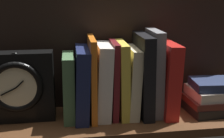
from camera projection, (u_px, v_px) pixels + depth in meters
ground_plane at (120, 120)px, 87.81cm from camera, size 85.70×22.52×2.50cm
back_panel at (115, 41)px, 92.17cm from camera, size 85.70×1.20×41.84cm
book_green_romantic at (69, 87)px, 84.70cm from camera, size 3.47×12.88×18.80cm
book_navy_bierce at (82, 83)px, 85.00cm from camera, size 4.71×15.69×20.64cm
book_orange_pandolfini at (92, 78)px, 85.03cm from camera, size 1.78×15.00×23.46cm
book_white_catcher at (103, 81)px, 85.72cm from camera, size 4.88×13.30×21.63cm
book_maroon_dawkins at (114, 79)px, 86.08cm from camera, size 2.20×12.41×22.16cm
book_yellow_seinlanguage at (122, 79)px, 86.44cm from camera, size 2.91×13.41×21.96cm
book_cream_twain at (132, 82)px, 87.08cm from camera, size 3.74×13.44×20.37cm
book_black_skeptic at (143, 75)px, 87.06cm from camera, size 3.73×15.64×24.07cm
book_gray_chess at (154, 73)px, 87.38cm from camera, size 3.16×12.43×25.18cm
book_red_requiem at (166, 78)px, 88.36cm from camera, size 4.48×16.50×21.67cm
framed_clock at (18, 87)px, 82.57cm from camera, size 19.84×7.01×20.25cm
book_stack_side at (213, 96)px, 90.36cm from camera, size 17.44×13.34×10.00cm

